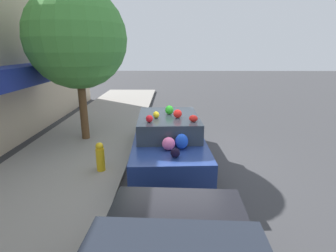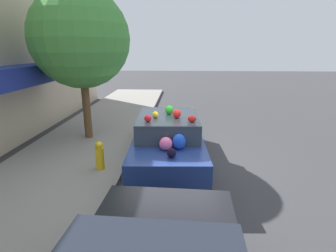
% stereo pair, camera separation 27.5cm
% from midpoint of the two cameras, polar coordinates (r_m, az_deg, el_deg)
% --- Properties ---
extents(ground_plane, '(60.00, 60.00, 0.00)m').
position_cam_midpoint_polar(ground_plane, '(7.05, 1.68, -7.98)').
color(ground_plane, '#38383A').
extents(sidewalk_curb, '(24.00, 3.20, 0.13)m').
position_cam_midpoint_polar(sidewalk_curb, '(7.58, -19.33, -6.63)').
color(sidewalk_curb, gray).
rests_on(sidewalk_curb, ground).
extents(street_tree, '(2.93, 2.93, 4.54)m').
position_cam_midpoint_polar(street_tree, '(8.52, -17.62, 17.63)').
color(street_tree, brown).
rests_on(street_tree, sidewalk_curb).
extents(fire_hydrant, '(0.20, 0.20, 0.70)m').
position_cam_midpoint_polar(fire_hydrant, '(6.44, -13.47, -6.30)').
color(fire_hydrant, gold).
rests_on(fire_hydrant, sidewalk_curb).
extents(art_car, '(4.29, 1.86, 1.56)m').
position_cam_midpoint_polar(art_car, '(6.76, 1.16, -2.69)').
color(art_car, navy).
rests_on(art_car, ground).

